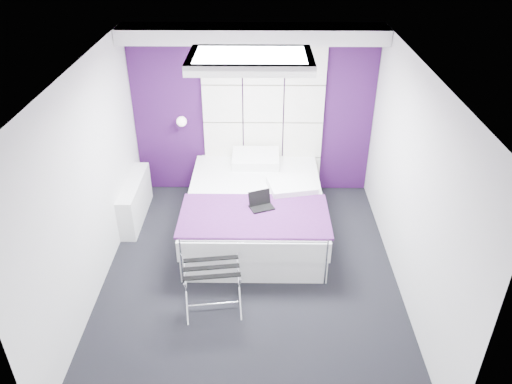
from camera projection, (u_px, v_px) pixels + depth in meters
floor at (251, 276)px, 6.21m from camera, size 4.40×4.40×0.00m
ceiling at (249, 71)px, 4.87m from camera, size 4.40×4.40×0.00m
wall_back at (253, 112)px, 7.43m from camera, size 3.60×0.00×3.60m
wall_left at (89, 185)px, 5.56m from camera, size 0.00×4.40×4.40m
wall_right at (412, 187)px, 5.52m from camera, size 0.00×4.40×4.40m
accent_wall at (253, 112)px, 7.42m from camera, size 3.58×0.02×2.58m
soffit at (253, 34)px, 6.60m from camera, size 3.58×0.50×0.20m
headboard at (263, 122)px, 7.44m from camera, size 1.80×0.08×2.30m
skylight at (250, 59)px, 5.41m from camera, size 1.36×0.86×0.12m
wall_lamp at (182, 120)px, 7.36m from camera, size 0.15×0.15×0.15m
radiator at (135, 200)px, 7.18m from camera, size 0.22×1.20×0.60m
bed at (255, 210)px, 6.90m from camera, size 1.88×2.27×0.79m
nightstand at (216, 161)px, 7.66m from camera, size 0.46×0.36×0.05m
luggage_rack at (213, 288)px, 5.58m from camera, size 0.61×0.45×0.60m
laptop at (262, 203)px, 6.38m from camera, size 0.29×0.21×0.21m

